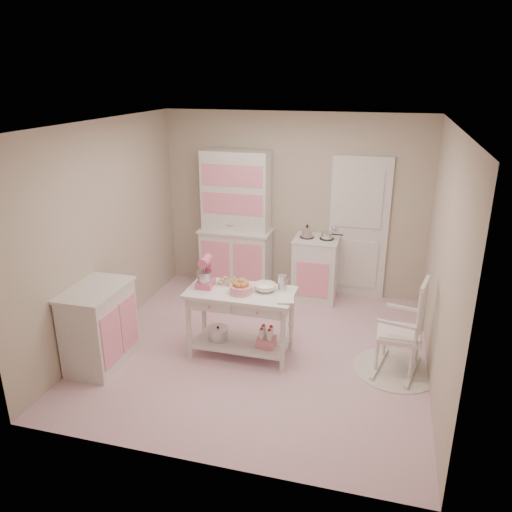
{
  "coord_description": "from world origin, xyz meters",
  "views": [
    {
      "loc": [
        1.3,
        -5.0,
        3.07
      ],
      "look_at": [
        -0.14,
        0.36,
        1.04
      ],
      "focal_mm": 35.0,
      "sensor_mm": 36.0,
      "label": 1
    }
  ],
  "objects": [
    {
      "name": "work_table",
      "position": [
        -0.18,
        -0.14,
        0.4
      ],
      "size": [
        1.2,
        0.6,
        0.8
      ],
      "primitive_type": "cube",
      "color": "silver",
      "rests_on": "ground"
    },
    {
      "name": "cookie_tray",
      "position": [
        -0.33,
        0.04,
        0.81
      ],
      "size": [
        0.34,
        0.24,
        0.02
      ],
      "primitive_type": "cube",
      "color": "silver",
      "rests_on": "work_table"
    },
    {
      "name": "recipe_book",
      "position": [
        0.27,
        -0.26,
        0.81
      ],
      "size": [
        0.22,
        0.26,
        0.02
      ],
      "primitive_type": "imported",
      "rotation": [
        0.0,
        0.0,
        0.2
      ],
      "color": "white",
      "rests_on": "work_table"
    },
    {
      "name": "metal_pitcher",
      "position": [
        0.26,
        0.02,
        0.89
      ],
      "size": [
        0.1,
        0.1,
        0.17
      ],
      "primitive_type": "cylinder",
      "color": "silver",
      "rests_on": "work_table"
    },
    {
      "name": "bread_basket",
      "position": [
        -0.16,
        -0.19,
        0.85
      ],
      "size": [
        0.25,
        0.25,
        0.09
      ],
      "primitive_type": "cylinder",
      "color": "pink",
      "rests_on": "work_table"
    },
    {
      "name": "stove",
      "position": [
        0.4,
        1.61,
        0.46
      ],
      "size": [
        0.62,
        0.57,
        0.92
      ],
      "primitive_type": "cube",
      "color": "silver",
      "rests_on": "ground"
    },
    {
      "name": "stand_mixer",
      "position": [
        -0.6,
        -0.12,
        0.97
      ],
      "size": [
        0.22,
        0.29,
        0.34
      ],
      "primitive_type": "cube",
      "rotation": [
        0.0,
        0.0,
        0.06
      ],
      "color": "#DB5C87",
      "rests_on": "work_table"
    },
    {
      "name": "lace_rug",
      "position": [
        1.56,
        -0.02,
        0.01
      ],
      "size": [
        0.92,
        0.92,
        0.01
      ],
      "primitive_type": "cylinder",
      "color": "white",
      "rests_on": "ground"
    },
    {
      "name": "mixing_bowl",
      "position": [
        0.08,
        -0.06,
        0.84
      ],
      "size": [
        0.25,
        0.25,
        0.08
      ],
      "primitive_type": "imported",
      "color": "white",
      "rests_on": "work_table"
    },
    {
      "name": "hutch",
      "position": [
        -0.8,
        1.66,
        1.04
      ],
      "size": [
        1.06,
        0.5,
        2.08
      ],
      "primitive_type": "cube",
      "color": "silver",
      "rests_on": "ground"
    },
    {
      "name": "room_shell",
      "position": [
        0.0,
        0.0,
        1.65
      ],
      "size": [
        3.84,
        3.84,
        2.62
      ],
      "color": "pink",
      "rests_on": "ground"
    },
    {
      "name": "door",
      "position": [
        0.95,
        1.87,
        1.02
      ],
      "size": [
        0.82,
        0.05,
        2.04
      ],
      "primitive_type": "cube",
      "color": "silver",
      "rests_on": "ground"
    },
    {
      "name": "rocking_chair",
      "position": [
        1.56,
        -0.02,
        0.55
      ],
      "size": [
        0.62,
        0.81,
        1.1
      ],
      "primitive_type": "cube",
      "rotation": [
        0.0,
        0.0,
        -0.21
      ],
      "color": "silver",
      "rests_on": "ground"
    },
    {
      "name": "base_cabinet",
      "position": [
        -1.63,
        -0.73,
        0.46
      ],
      "size": [
        0.54,
        0.84,
        0.92
      ],
      "primitive_type": "cube",
      "color": "silver",
      "rests_on": "ground"
    }
  ]
}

